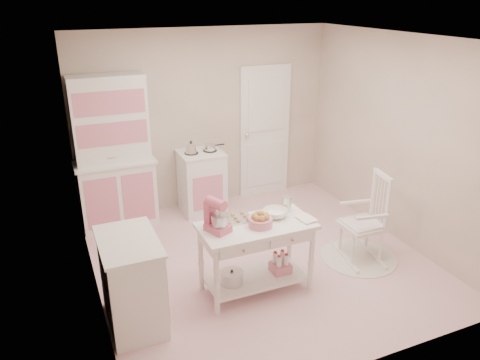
{
  "coord_description": "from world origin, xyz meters",
  "views": [
    {
      "loc": [
        -2.17,
        -4.42,
        3.04
      ],
      "look_at": [
        -0.28,
        -0.02,
        1.11
      ],
      "focal_mm": 35.0,
      "sensor_mm": 36.0,
      "label": 1
    }
  ],
  "objects_px": {
    "base_cabinet": "(132,282)",
    "bread_basket": "(260,222)",
    "hutch": "(114,154)",
    "stand_mixer": "(218,216)",
    "work_table": "(256,258)",
    "stove": "(202,182)",
    "rocking_chair": "(363,218)"
  },
  "relations": [
    {
      "from": "stand_mixer",
      "to": "bread_basket",
      "type": "distance_m",
      "value": 0.46
    },
    {
      "from": "stove",
      "to": "work_table",
      "type": "height_order",
      "value": "stove"
    },
    {
      "from": "work_table",
      "to": "bread_basket",
      "type": "height_order",
      "value": "bread_basket"
    },
    {
      "from": "hutch",
      "to": "base_cabinet",
      "type": "relative_size",
      "value": 2.26
    },
    {
      "from": "stand_mixer",
      "to": "bread_basket",
      "type": "relative_size",
      "value": 1.36
    },
    {
      "from": "work_table",
      "to": "stand_mixer",
      "type": "bearing_deg",
      "value": 177.27
    },
    {
      "from": "rocking_chair",
      "to": "bread_basket",
      "type": "xyz_separation_m",
      "value": [
        -1.42,
        -0.14,
        0.3
      ]
    },
    {
      "from": "rocking_chair",
      "to": "work_table",
      "type": "distance_m",
      "value": 1.45
    },
    {
      "from": "stove",
      "to": "base_cabinet",
      "type": "relative_size",
      "value": 1.0
    },
    {
      "from": "stove",
      "to": "rocking_chair",
      "type": "relative_size",
      "value": 0.84
    },
    {
      "from": "base_cabinet",
      "to": "stand_mixer",
      "type": "relative_size",
      "value": 2.71
    },
    {
      "from": "base_cabinet",
      "to": "bread_basket",
      "type": "height_order",
      "value": "base_cabinet"
    },
    {
      "from": "hutch",
      "to": "work_table",
      "type": "height_order",
      "value": "hutch"
    },
    {
      "from": "stand_mixer",
      "to": "work_table",
      "type": "bearing_deg",
      "value": -27.35
    },
    {
      "from": "work_table",
      "to": "base_cabinet",
      "type": "bearing_deg",
      "value": -178.92
    },
    {
      "from": "base_cabinet",
      "to": "stand_mixer",
      "type": "distance_m",
      "value": 1.04
    },
    {
      "from": "rocking_chair",
      "to": "stove",
      "type": "bearing_deg",
      "value": 133.29
    },
    {
      "from": "base_cabinet",
      "to": "stove",
      "type": "bearing_deg",
      "value": 56.22
    },
    {
      "from": "rocking_chair",
      "to": "bread_basket",
      "type": "distance_m",
      "value": 1.46
    },
    {
      "from": "base_cabinet",
      "to": "bread_basket",
      "type": "xyz_separation_m",
      "value": [
        1.34,
        -0.03,
        0.39
      ]
    },
    {
      "from": "hutch",
      "to": "base_cabinet",
      "type": "distance_m",
      "value": 2.29
    },
    {
      "from": "rocking_chair",
      "to": "work_table",
      "type": "bearing_deg",
      "value": -166.01
    },
    {
      "from": "hutch",
      "to": "work_table",
      "type": "distance_m",
      "value": 2.52
    },
    {
      "from": "hutch",
      "to": "stand_mixer",
      "type": "height_order",
      "value": "hutch"
    },
    {
      "from": "stove",
      "to": "base_cabinet",
      "type": "distance_m",
      "value": 2.59
    },
    {
      "from": "stove",
      "to": "rocking_chair",
      "type": "bearing_deg",
      "value": -57.02
    },
    {
      "from": "base_cabinet",
      "to": "hutch",
      "type": "bearing_deg",
      "value": 83.77
    },
    {
      "from": "hutch",
      "to": "stand_mixer",
      "type": "bearing_deg",
      "value": -72.97
    },
    {
      "from": "base_cabinet",
      "to": "rocking_chair",
      "type": "relative_size",
      "value": 0.84
    },
    {
      "from": "hutch",
      "to": "bread_basket",
      "type": "relative_size",
      "value": 8.32
    },
    {
      "from": "stove",
      "to": "hutch",
      "type": "bearing_deg",
      "value": 177.61
    },
    {
      "from": "base_cabinet",
      "to": "stand_mixer",
      "type": "bearing_deg",
      "value": 2.85
    }
  ]
}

